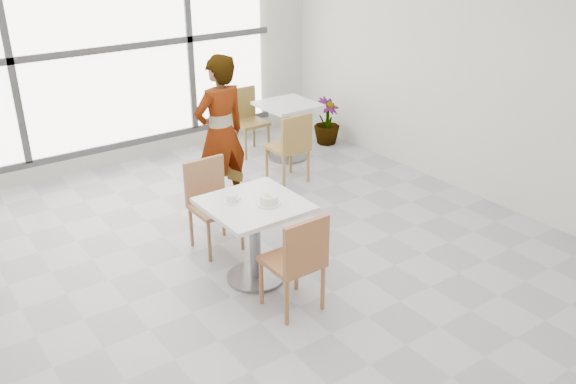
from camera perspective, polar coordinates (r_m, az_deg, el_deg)
floor at (r=5.44m, az=-1.87°, el=-8.54°), size 7.00×7.00×0.00m
wall_back at (r=7.86m, az=-16.85°, el=12.78°), size 6.00×0.00×6.00m
wall_right at (r=6.86m, az=19.59°, el=10.81°), size 0.00×7.00×7.00m
window at (r=7.80m, az=-16.68°, el=12.72°), size 4.60×0.07×2.52m
main_table at (r=5.25m, az=-3.14°, el=-3.23°), size 0.80×0.80×0.75m
chair_near at (r=4.83m, az=0.95°, el=-6.19°), size 0.42×0.42×0.87m
chair_far at (r=5.85m, az=-7.24°, el=-0.58°), size 0.42×0.42×0.87m
oatmeal_bowl at (r=5.10m, az=-1.82°, el=-0.70°), size 0.21×0.21×0.10m
coffee_cup at (r=5.16m, az=-5.31°, el=-0.66°), size 0.16×0.13×0.07m
person at (r=6.51m, az=-6.33°, el=5.42°), size 0.66×0.47×1.70m
bg_table_right at (r=8.00m, az=-0.02°, el=6.50°), size 0.70×0.70×0.75m
bg_chair_right_near at (r=7.21m, az=0.32°, el=4.54°), size 0.42×0.42×0.87m
bg_chair_right_far at (r=8.24m, az=-3.95°, el=7.09°), size 0.42×0.42×0.87m
plant_right at (r=8.60m, az=3.67°, el=6.63°), size 0.45×0.45×0.65m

